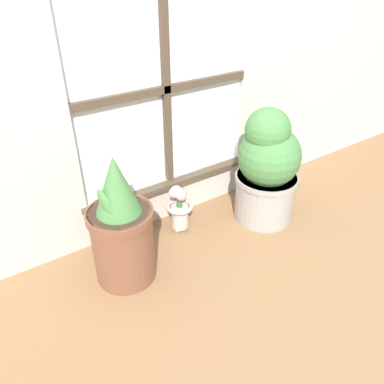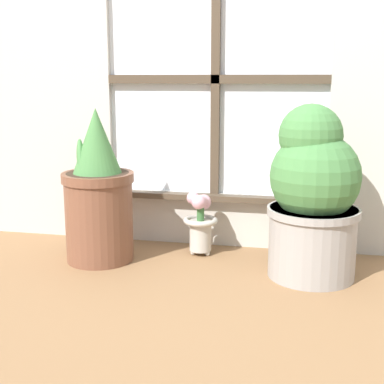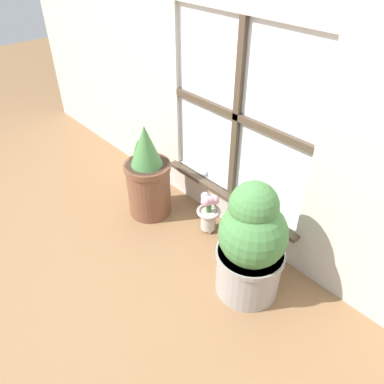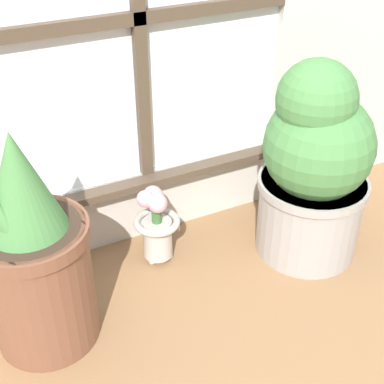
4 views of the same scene
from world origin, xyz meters
name	(u,v)px [view 1 (image 1 of 4)]	position (x,y,z in m)	size (l,w,h in m)	color
ground_plane	(246,284)	(0.00, 0.00, 0.00)	(10.00, 10.00, 0.00)	olive
potted_plant_left	(121,228)	(-0.42, 0.36, 0.27)	(0.28, 0.28, 0.61)	brown
potted_plant_right	(267,168)	(0.41, 0.35, 0.31)	(0.34, 0.34, 0.64)	#9E9993
flower_vase	(179,207)	(-0.03, 0.51, 0.14)	(0.14, 0.14, 0.27)	#BCB7AD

